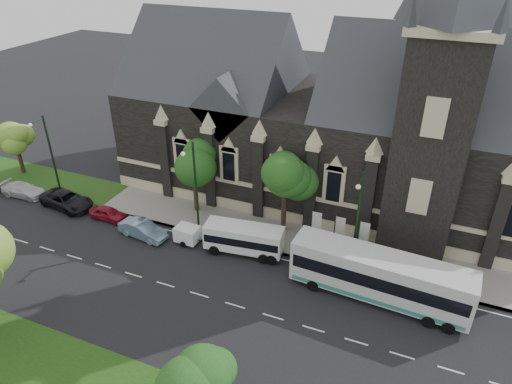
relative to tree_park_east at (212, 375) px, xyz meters
The scene contains 20 objects.
ground 12.10m from the tree_park_east, 123.52° to the left, with size 160.00×160.00×0.00m, color black.
sidewalk 20.33m from the tree_park_east, 108.16° to the left, with size 80.00×5.00×0.15m, color gray.
museum 28.35m from the tree_park_east, 92.16° to the left, with size 40.00×17.70×29.90m.
tree_park_east is the anchor object (origin of this frame).
tree_walk_right 20.29m from the tree_park_east, 98.42° to the left, with size 4.08×4.08×7.80m.
tree_walk_left 23.36m from the tree_park_east, 120.87° to the left, with size 3.91×3.91×7.64m.
tree_walk_far 39.20m from the tree_park_east, 150.16° to the left, with size 3.40×3.40×6.28m.
street_lamp_near 16.86m from the tree_park_east, 76.89° to the left, with size 0.36×1.88×9.00m.
street_lamp_mid 19.32m from the tree_park_east, 121.79° to the left, with size 0.36×1.88×9.00m.
street_lamp_far 30.90m from the tree_park_east, 147.90° to the left, with size 0.36×1.88×9.00m.
banner_flag_left 18.46m from the tree_park_east, 89.65° to the left, with size 0.90×0.10×4.00m.
banner_flag_center 18.58m from the tree_park_east, 83.43° to the left, with size 0.90×0.10×4.00m.
banner_flag_right 18.91m from the tree_park_east, 77.35° to the left, with size 0.90×0.10×4.00m.
tour_coach 15.74m from the tree_park_east, 66.12° to the left, with size 13.23×3.65×3.82m.
shuttle_bus 16.66m from the tree_park_east, 108.41° to the left, with size 6.87×3.10×2.57m.
box_trailer 18.51m from the tree_park_east, 124.77° to the left, with size 2.98×1.75×1.58m.
sedan 20.59m from the tree_park_east, 135.71° to the left, with size 1.61×4.63×1.52m, color #7898AE.
car_far_red 24.83m from the tree_park_east, 141.47° to the left, with size 1.51×3.77×1.28m, color maroon.
car_far_white 34.12m from the tree_park_east, 152.74° to the left, with size 1.93×4.74×1.37m, color silver.
car_far_black 29.18m from the tree_park_east, 147.54° to the left, with size 2.63×5.70×1.58m, color black.
Camera 1 is at (14.26, -23.00, 24.30)m, focal length 32.58 mm.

